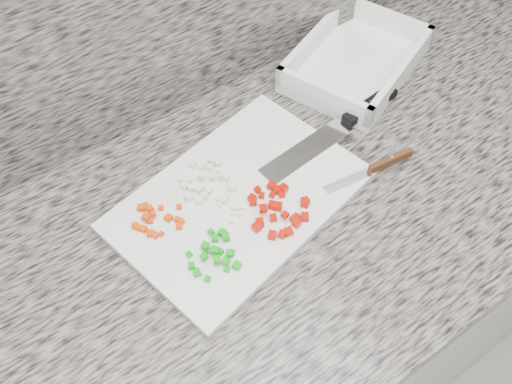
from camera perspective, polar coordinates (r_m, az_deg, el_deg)
cabinet at (r=1.32m, az=-2.25°, el=-15.45°), size 3.92×0.62×0.86m
countertop at (r=0.92m, az=-3.15°, el=-5.54°), size 3.96×0.64×0.04m
cutting_board at (r=0.94m, az=-1.71°, el=-0.72°), size 0.44×0.34×0.01m
carrot_pile at (r=0.91m, az=-10.11°, el=-2.67°), size 0.09×0.08×0.02m
onion_pile at (r=0.94m, az=-5.00°, el=0.97°), size 0.09×0.10×0.02m
green_pepper_pile at (r=0.87m, az=-4.04°, el=-6.11°), size 0.08×0.08×0.02m
red_pepper_pile at (r=0.91m, az=2.27°, el=-1.78°), size 0.11×0.11×0.02m
garlic_pile at (r=0.91m, az=-2.33°, el=-1.70°), size 0.04×0.05×0.01m
chef_knife at (r=1.04m, az=9.30°, el=7.09°), size 0.32×0.06×0.02m
paring_knife at (r=0.98m, az=12.29°, el=2.57°), size 0.17×0.04×0.02m
tray at (r=1.16m, az=9.93°, el=12.65°), size 0.33×0.28×0.06m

